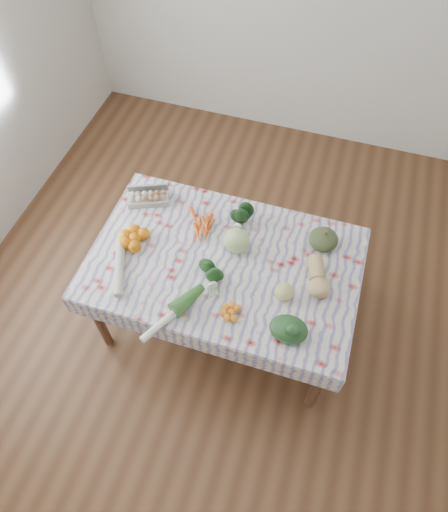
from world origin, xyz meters
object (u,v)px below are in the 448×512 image
at_px(kabocha_squash, 323,239).
at_px(grapefruit, 284,292).
at_px(butternut_squash, 318,276).
at_px(dining_table, 224,269).
at_px(egg_carton, 148,199).
at_px(cabbage, 236,240).

xyz_separation_m(kabocha_squash, grapefruit, (-0.15, -0.44, -0.00)).
distance_m(kabocha_squash, butternut_squash, 0.28).
relative_size(dining_table, butternut_squash, 5.92).
xyz_separation_m(egg_carton, butternut_squash, (1.20, -0.28, 0.03)).
bearing_deg(dining_table, butternut_squash, 2.71).
relative_size(kabocha_squash, cabbage, 1.12).
bearing_deg(butternut_squash, dining_table, 165.64).
relative_size(dining_table, egg_carton, 5.87).
distance_m(egg_carton, grapefruit, 1.12).
bearing_deg(egg_carton, butternut_squash, -35.70).
bearing_deg(cabbage, egg_carton, 164.56).
distance_m(dining_table, egg_carton, 0.71).
bearing_deg(egg_carton, grapefruit, -45.62).
relative_size(cabbage, grapefruit, 1.47).
bearing_deg(cabbage, butternut_squash, -9.81).
bearing_deg(butternut_squash, cabbage, 153.13).
xyz_separation_m(butternut_squash, grapefruit, (-0.16, -0.16, -0.01)).
bearing_deg(dining_table, cabbage, 70.02).
height_order(kabocha_squash, grapefruit, kabocha_squash).
bearing_deg(kabocha_squash, grapefruit, -108.53).
bearing_deg(butternut_squash, egg_carton, 149.94).
relative_size(egg_carton, cabbage, 1.68).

